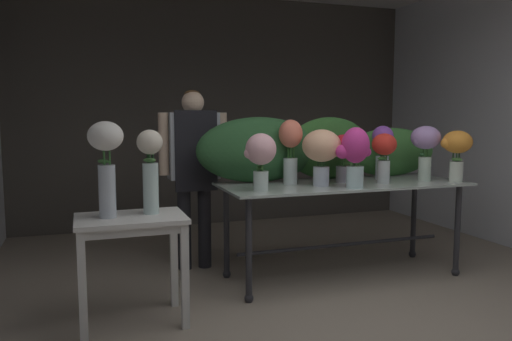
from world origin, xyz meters
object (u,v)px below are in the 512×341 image
(display_table_glass, at_px, (343,198))
(florist, at_px, (194,159))
(vase_violet_anemones, at_px, (382,148))
(vase_cream_lisianthus_tall, at_px, (150,168))
(vase_sunset_dahlias, at_px, (457,149))
(vase_crimson_stock, at_px, (344,153))
(vase_coral_roses, at_px, (291,146))
(vase_scarlet_hydrangea, at_px, (384,152))
(vase_blush_freesia, at_px, (261,155))
(vase_lilac_peonies, at_px, (426,144))
(vase_magenta_carnations, at_px, (355,153))
(vase_peach_lilies, at_px, (322,150))
(side_table_white, at_px, (131,233))
(vase_white_roses_tall, at_px, (106,158))

(display_table_glass, bearing_deg, florist, 150.36)
(vase_violet_anemones, xyz_separation_m, vase_cream_lisianthus_tall, (-2.11, -0.45, -0.06))
(vase_sunset_dahlias, xyz_separation_m, vase_crimson_stock, (-0.92, 0.31, -0.04))
(vase_crimson_stock, bearing_deg, vase_cream_lisianthus_tall, -167.18)
(vase_coral_roses, bearing_deg, vase_sunset_dahlias, -14.50)
(vase_scarlet_hydrangea, bearing_deg, vase_blush_freesia, -177.48)
(vase_lilac_peonies, bearing_deg, vase_magenta_carnations, -166.94)
(florist, bearing_deg, vase_scarlet_hydrangea, -28.50)
(vase_peach_lilies, bearing_deg, side_table_white, -169.12)
(florist, xyz_separation_m, vase_peach_lilies, (0.89, -0.76, 0.12))
(display_table_glass, distance_m, vase_lilac_peonies, 0.88)
(vase_violet_anemones, bearing_deg, display_table_glass, -167.53)
(display_table_glass, height_order, vase_white_roses_tall, vase_white_roses_tall)
(vase_peach_lilies, xyz_separation_m, vase_white_roses_tall, (-1.69, -0.30, 0.01))
(vase_blush_freesia, height_order, vase_lilac_peonies, vase_lilac_peonies)
(vase_violet_anemones, distance_m, vase_sunset_dahlias, 0.62)
(vase_scarlet_hydrangea, distance_m, vase_cream_lisianthus_tall, 1.99)
(vase_crimson_stock, bearing_deg, vase_scarlet_hydrangea, -30.13)
(florist, bearing_deg, vase_white_roses_tall, -127.12)
(florist, height_order, vase_coral_roses, florist)
(vase_violet_anemones, distance_m, vase_crimson_stock, 0.43)
(vase_magenta_carnations, xyz_separation_m, vase_scarlet_hydrangea, (0.37, 0.15, -0.01))
(florist, relative_size, vase_cream_lisianthus_tall, 2.84)
(vase_blush_freesia, xyz_separation_m, vase_white_roses_tall, (-1.14, -0.21, 0.03))
(vase_peach_lilies, relative_size, vase_magenta_carnations, 0.96)
(florist, xyz_separation_m, vase_crimson_stock, (1.17, -0.62, 0.07))
(vase_crimson_stock, xyz_separation_m, vase_white_roses_tall, (-1.97, -0.43, 0.05))
(vase_violet_anemones, distance_m, vase_coral_roses, 0.90)
(florist, distance_m, vase_cream_lisianthus_tall, 1.13)
(florist, height_order, vase_magenta_carnations, florist)
(vase_violet_anemones, bearing_deg, vase_sunset_dahlias, -37.44)
(vase_sunset_dahlias, bearing_deg, vase_violet_anemones, 142.56)
(florist, bearing_deg, vase_blush_freesia, -68.20)
(side_table_white, bearing_deg, vase_coral_roses, 19.48)
(display_table_glass, distance_m, florist, 1.37)
(display_table_glass, distance_m, vase_coral_roses, 0.65)
(florist, xyz_separation_m, vase_white_roses_tall, (-0.80, -1.06, 0.13))
(vase_peach_lilies, height_order, vase_scarlet_hydrangea, vase_peach_lilies)
(vase_coral_roses, bearing_deg, side_table_white, -160.52)
(vase_white_roses_tall, bearing_deg, vase_lilac_peonies, 6.42)
(vase_coral_roses, distance_m, vase_scarlet_hydrangea, 0.80)
(vase_coral_roses, bearing_deg, vase_white_roses_tall, -162.26)
(vase_peach_lilies, height_order, vase_blush_freesia, vase_peach_lilies)
(vase_blush_freesia, bearing_deg, vase_violet_anemones, 12.61)
(vase_sunset_dahlias, bearing_deg, vase_coral_roses, 165.50)
(vase_coral_roses, relative_size, vase_crimson_stock, 1.31)
(vase_magenta_carnations, bearing_deg, vase_peach_lilies, 137.52)
(side_table_white, bearing_deg, vase_white_roses_tall, 179.82)
(vase_peach_lilies, xyz_separation_m, vase_crimson_stock, (0.28, 0.13, -0.04))
(vase_peach_lilies, distance_m, vase_coral_roses, 0.27)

